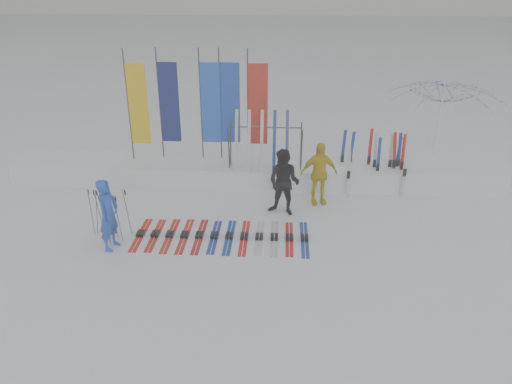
# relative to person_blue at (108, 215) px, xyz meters

# --- Properties ---
(ground) EXTENTS (120.00, 120.00, 0.00)m
(ground) POSITION_rel_person_blue_xyz_m (2.99, -0.58, -0.83)
(ground) COLOR white
(ground) RESTS_ON ground
(snow_bank) EXTENTS (14.00, 1.60, 0.60)m
(snow_bank) POSITION_rel_person_blue_xyz_m (2.99, 4.02, -0.53)
(snow_bank) COLOR white
(snow_bank) RESTS_ON ground
(person_blue) EXTENTS (0.51, 0.68, 1.66)m
(person_blue) POSITION_rel_person_blue_xyz_m (0.00, 0.00, 0.00)
(person_blue) COLOR blue
(person_blue) RESTS_ON ground
(person_black) EXTENTS (1.01, 0.91, 1.72)m
(person_black) POSITION_rel_person_blue_xyz_m (3.85, 1.94, 0.03)
(person_black) COLOR black
(person_black) RESTS_ON ground
(person_yellow) EXTENTS (1.07, 0.63, 1.70)m
(person_yellow) POSITION_rel_person_blue_xyz_m (4.76, 2.62, 0.02)
(person_yellow) COLOR #D9BD0E
(person_yellow) RESTS_ON ground
(tent_canopy) EXTENTS (3.32, 3.38, 2.98)m
(tent_canopy) POSITION_rel_person_blue_xyz_m (8.27, 4.54, 0.66)
(tent_canopy) COLOR white
(tent_canopy) RESTS_ON ground
(ski_row) EXTENTS (4.04, 1.69, 0.07)m
(ski_row) POSITION_rel_person_blue_xyz_m (2.42, 0.60, -0.80)
(ski_row) COLOR red
(ski_row) RESTS_ON ground
(pole_cluster) EXTENTS (0.88, 0.46, 1.26)m
(pole_cluster) POSITION_rel_person_blue_xyz_m (-0.18, 0.38, -0.23)
(pole_cluster) COLOR #595B60
(pole_cluster) RESTS_ON ground
(feather_flags) EXTENTS (3.97, 0.29, 3.20)m
(feather_flags) POSITION_rel_person_blue_xyz_m (1.43, 4.25, 1.41)
(feather_flags) COLOR #383A3F
(feather_flags) RESTS_ON ground
(ski_rack) EXTENTS (2.04, 0.80, 1.23)m
(ski_rack) POSITION_rel_person_blue_xyz_m (3.31, 3.62, 0.55)
(ski_rack) COLOR #383A3F
(ski_rack) RESTS_ON ground
(upright_skis) EXTENTS (1.67, 1.18, 1.69)m
(upright_skis) POSITION_rel_person_blue_xyz_m (6.53, 3.74, -0.04)
(upright_skis) COLOR red
(upright_skis) RESTS_ON ground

